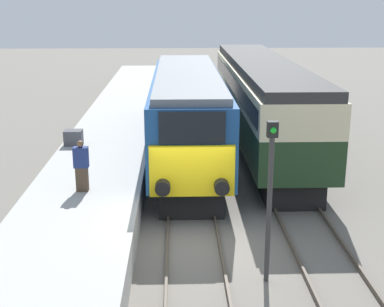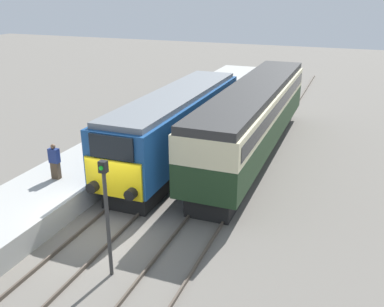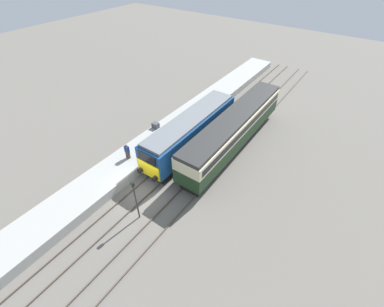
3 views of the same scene
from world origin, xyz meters
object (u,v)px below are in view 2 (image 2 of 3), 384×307
Objects in this scene: passenger_carriage at (254,114)px; luggage_crate at (99,133)px; locomotive at (177,125)px; signal_post at (107,210)px; person_on_platform at (55,162)px.

passenger_carriage is 8.55m from luggage_crate.
locomotive is 18.56× the size of luggage_crate.
locomotive is at bearing 3.75° from luggage_crate.
signal_post reaches higher than luggage_crate.
signal_post is (5.01, -3.87, 0.62)m from person_on_platform.
signal_post is at bearing -79.81° from locomotive.
locomotive reaches higher than person_on_platform.
passenger_carriage is 10.43× the size of person_on_platform.
person_on_platform is at bearing -76.93° from luggage_crate.
person_on_platform is at bearing -120.60° from locomotive.
signal_post is (1.70, -9.46, 0.24)m from locomotive.
locomotive is 0.79× the size of passenger_carriage.
signal_post reaches higher than locomotive.
locomotive is 4.34m from passenger_carriage.
person_on_platform is (-6.71, -8.27, -0.64)m from passenger_carriage.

